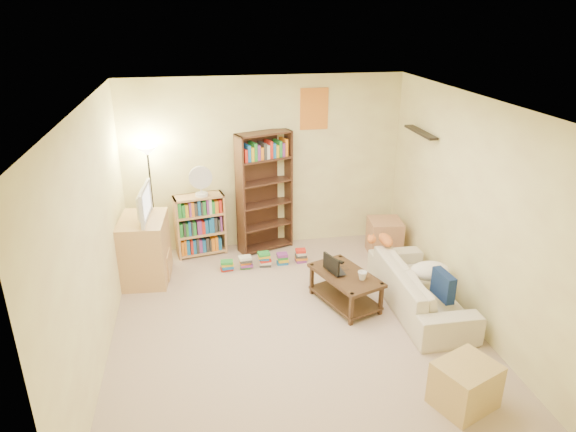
{
  "coord_description": "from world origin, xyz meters",
  "views": [
    {
      "loc": [
        -0.94,
        -4.84,
        3.34
      ],
      "look_at": [
        0.07,
        0.71,
        1.05
      ],
      "focal_mm": 32.0,
      "sensor_mm": 36.0,
      "label": 1
    }
  ],
  "objects_px": {
    "sofa": "(420,287)",
    "laptop": "(340,270)",
    "television": "(140,203)",
    "end_cabinet": "(465,385)",
    "tv_stand": "(145,249)",
    "short_bookshelf": "(200,225)",
    "desk_fan": "(201,180)",
    "tabby_cat": "(383,240)",
    "mug": "(362,276)",
    "side_table": "(384,237)",
    "tall_bookshelf": "(265,190)",
    "coffee_table": "(345,285)",
    "floor_lamp": "(149,170)"
  },
  "relations": [
    {
      "from": "coffee_table",
      "to": "end_cabinet",
      "type": "bearing_deg",
      "value": -93.2
    },
    {
      "from": "laptop",
      "to": "floor_lamp",
      "type": "relative_size",
      "value": 0.22
    },
    {
      "from": "laptop",
      "to": "floor_lamp",
      "type": "xyz_separation_m",
      "value": [
        -2.25,
        1.62,
        0.88
      ]
    },
    {
      "from": "short_bookshelf",
      "to": "floor_lamp",
      "type": "relative_size",
      "value": 0.55
    },
    {
      "from": "sofa",
      "to": "coffee_table",
      "type": "distance_m",
      "value": 0.88
    },
    {
      "from": "tv_stand",
      "to": "end_cabinet",
      "type": "xyz_separation_m",
      "value": [
        2.98,
        -2.93,
        -0.21
      ]
    },
    {
      "from": "television",
      "to": "floor_lamp",
      "type": "relative_size",
      "value": 0.45
    },
    {
      "from": "coffee_table",
      "to": "short_bookshelf",
      "type": "height_order",
      "value": "short_bookshelf"
    },
    {
      "from": "sofa",
      "to": "tabby_cat",
      "type": "distance_m",
      "value": 0.8
    },
    {
      "from": "coffee_table",
      "to": "tabby_cat",
      "type": "bearing_deg",
      "value": 16.21
    },
    {
      "from": "desk_fan",
      "to": "side_table",
      "type": "height_order",
      "value": "desk_fan"
    },
    {
      "from": "laptop",
      "to": "television",
      "type": "distance_m",
      "value": 2.63
    },
    {
      "from": "laptop",
      "to": "mug",
      "type": "bearing_deg",
      "value": -148.84
    },
    {
      "from": "mug",
      "to": "tv_stand",
      "type": "relative_size",
      "value": 0.15
    },
    {
      "from": "tall_bookshelf",
      "to": "desk_fan",
      "type": "height_order",
      "value": "tall_bookshelf"
    },
    {
      "from": "floor_lamp",
      "to": "laptop",
      "type": "bearing_deg",
      "value": -35.64
    },
    {
      "from": "tabby_cat",
      "to": "mug",
      "type": "bearing_deg",
      "value": -127.07
    },
    {
      "from": "mug",
      "to": "floor_lamp",
      "type": "xyz_separation_m",
      "value": [
        -2.45,
        1.87,
        0.84
      ]
    },
    {
      "from": "coffee_table",
      "to": "tall_bookshelf",
      "type": "relative_size",
      "value": 0.59
    },
    {
      "from": "tabby_cat",
      "to": "television",
      "type": "bearing_deg",
      "value": 168.46
    },
    {
      "from": "laptop",
      "to": "television",
      "type": "height_order",
      "value": "television"
    },
    {
      "from": "end_cabinet",
      "to": "sofa",
      "type": "bearing_deg",
      "value": 80.4
    },
    {
      "from": "tall_bookshelf",
      "to": "floor_lamp",
      "type": "relative_size",
      "value": 1.08
    },
    {
      "from": "sofa",
      "to": "end_cabinet",
      "type": "height_order",
      "value": "sofa"
    },
    {
      "from": "end_cabinet",
      "to": "coffee_table",
      "type": "bearing_deg",
      "value": 107.29
    },
    {
      "from": "end_cabinet",
      "to": "tv_stand",
      "type": "bearing_deg",
      "value": 135.45
    },
    {
      "from": "end_cabinet",
      "to": "desk_fan",
      "type": "bearing_deg",
      "value": 122.05
    },
    {
      "from": "short_bookshelf",
      "to": "desk_fan",
      "type": "bearing_deg",
      "value": -52.59
    },
    {
      "from": "television",
      "to": "laptop",
      "type": "bearing_deg",
      "value": -108.5
    },
    {
      "from": "mug",
      "to": "desk_fan",
      "type": "relative_size",
      "value": 0.3
    },
    {
      "from": "sofa",
      "to": "mug",
      "type": "bearing_deg",
      "value": 85.56
    },
    {
      "from": "sofa",
      "to": "laptop",
      "type": "height_order",
      "value": "sofa"
    },
    {
      "from": "sofa",
      "to": "tv_stand",
      "type": "xyz_separation_m",
      "value": [
        -3.25,
        1.31,
        0.16
      ]
    },
    {
      "from": "tabby_cat",
      "to": "tall_bookshelf",
      "type": "bearing_deg",
      "value": 137.46
    },
    {
      "from": "laptop",
      "to": "short_bookshelf",
      "type": "height_order",
      "value": "short_bookshelf"
    },
    {
      "from": "mug",
      "to": "side_table",
      "type": "xyz_separation_m",
      "value": [
        0.8,
        1.39,
        -0.2
      ]
    },
    {
      "from": "desk_fan",
      "to": "floor_lamp",
      "type": "relative_size",
      "value": 0.27
    },
    {
      "from": "tabby_cat",
      "to": "desk_fan",
      "type": "bearing_deg",
      "value": 151.91
    },
    {
      "from": "side_table",
      "to": "mug",
      "type": "bearing_deg",
      "value": -119.78
    },
    {
      "from": "television",
      "to": "coffee_table",
      "type": "bearing_deg",
      "value": -109.93
    },
    {
      "from": "television",
      "to": "side_table",
      "type": "xyz_separation_m",
      "value": [
        3.35,
        0.15,
        -0.8
      ]
    },
    {
      "from": "desk_fan",
      "to": "short_bookshelf",
      "type": "bearing_deg",
      "value": 138.35
    },
    {
      "from": "television",
      "to": "end_cabinet",
      "type": "distance_m",
      "value": 4.26
    },
    {
      "from": "coffee_table",
      "to": "end_cabinet",
      "type": "height_order",
      "value": "end_cabinet"
    },
    {
      "from": "coffee_table",
      "to": "television",
      "type": "height_order",
      "value": "television"
    },
    {
      "from": "tv_stand",
      "to": "short_bookshelf",
      "type": "distance_m",
      "value": 0.96
    },
    {
      "from": "short_bookshelf",
      "to": "end_cabinet",
      "type": "relative_size",
      "value": 1.74
    },
    {
      "from": "mug",
      "to": "television",
      "type": "relative_size",
      "value": 0.18
    },
    {
      "from": "tv_stand",
      "to": "tall_bookshelf",
      "type": "distance_m",
      "value": 1.85
    },
    {
      "from": "tv_stand",
      "to": "floor_lamp",
      "type": "bearing_deg",
      "value": 85.28
    }
  ]
}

